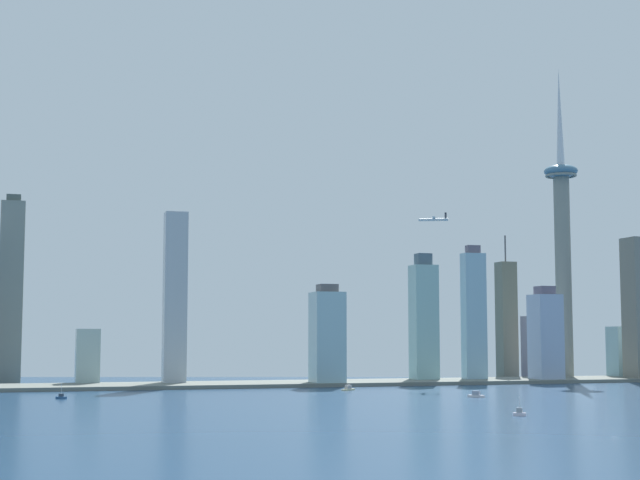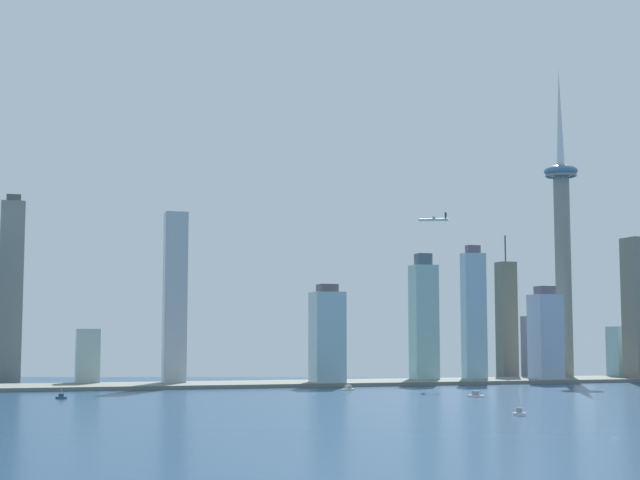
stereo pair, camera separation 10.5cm
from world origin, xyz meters
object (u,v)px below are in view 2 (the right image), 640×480
at_px(skyscraper_3, 88,357).
at_px(skyscraper_10, 621,353).
at_px(skyscraper_6, 474,316).
at_px(skyscraper_11, 507,320).
at_px(observation_tower, 562,238).
at_px(skyscraper_2, 546,337).
at_px(skyscraper_4, 537,348).
at_px(skyscraper_1, 175,298).
at_px(skyscraper_7, 327,337).
at_px(skyscraper_8, 424,321).
at_px(airplane, 433,219).
at_px(skyscraper_0, 639,309).
at_px(skyscraper_9, 11,291).
at_px(boat_3, 519,413).
at_px(boat_0, 61,397).
at_px(boat_2, 476,395).
at_px(boat_1, 348,388).
at_px(skyscraper_12, 605,336).

bearing_deg(skyscraper_3, skyscraper_10, -1.85).
xyz_separation_m(skyscraper_6, skyscraper_11, (72.14, 75.48, -1.81)).
bearing_deg(observation_tower, skyscraper_2, -140.27).
bearing_deg(skyscraper_4, skyscraper_6, -153.41).
height_order(skyscraper_1, skyscraper_10, skyscraper_1).
bearing_deg(skyscraper_6, observation_tower, 7.34).
distance_m(skyscraper_7, skyscraper_8, 108.31).
bearing_deg(airplane, skyscraper_6, -127.07).
height_order(skyscraper_0, skyscraper_8, skyscraper_0).
bearing_deg(skyscraper_8, skyscraper_9, 168.96).
bearing_deg(airplane, boat_3, 97.63).
xyz_separation_m(skyscraper_7, skyscraper_10, (314.49, 42.44, -15.30)).
xyz_separation_m(boat_0, boat_2, (276.40, -64.49, 0.24)).
bearing_deg(boat_1, skyscraper_12, 162.42).
relative_size(boat_3, airplane, 0.40).
relative_size(skyscraper_7, boat_3, 8.43).
bearing_deg(boat_1, airplane, 166.06).
relative_size(skyscraper_2, boat_3, 8.58).
relative_size(skyscraper_12, boat_2, 7.58).
xyz_separation_m(skyscraper_2, skyscraper_12, (134.11, 112.27, 0.67)).
distance_m(skyscraper_0, skyscraper_12, 123.96).
xyz_separation_m(skyscraper_1, boat_2, (180.43, -208.77, -72.47)).
xyz_separation_m(observation_tower, boat_0, (-470.39, -145.17, -135.61)).
bearing_deg(skyscraper_12, skyscraper_10, -111.96).
relative_size(skyscraper_4, skyscraper_9, 0.37).
bearing_deg(airplane, skyscraper_2, -151.81).
bearing_deg(boat_0, observation_tower, -133.32).
xyz_separation_m(skyscraper_4, boat_1, (-239.47, -134.88, -29.26)).
height_order(skyscraper_6, airplane, airplane).
relative_size(skyscraper_1, skyscraper_11, 1.03).
bearing_deg(skyscraper_3, skyscraper_2, -7.53).
xyz_separation_m(skyscraper_0, boat_3, (-298.55, -322.58, -65.93)).
height_order(skyscraper_7, skyscraper_9, skyscraper_9).
relative_size(skyscraper_3, boat_2, 4.33).
relative_size(skyscraper_8, skyscraper_9, 0.70).
xyz_separation_m(skyscraper_2, skyscraper_7, (-210.66, -5.25, -0.52)).
height_order(observation_tower, boat_0, observation_tower).
height_order(skyscraper_1, skyscraper_7, skyscraper_1).
bearing_deg(skyscraper_10, boat_1, -161.13).
xyz_separation_m(skyscraper_7, skyscraper_11, (220.41, 100.15, 17.70)).
bearing_deg(skyscraper_7, airplane, -3.09).
height_order(skyscraper_0, boat_2, skyscraper_0).
bearing_deg(boat_2, skyscraper_11, 106.50).
relative_size(skyscraper_2, skyscraper_3, 1.82).
bearing_deg(airplane, skyscraper_4, -129.17).
distance_m(observation_tower, skyscraper_3, 459.36).
bearing_deg(skyscraper_12, boat_1, -152.17).
relative_size(skyscraper_6, skyscraper_11, 0.87).
distance_m(skyscraper_4, skyscraper_8, 141.33).
height_order(skyscraper_0, skyscraper_11, skyscraper_11).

